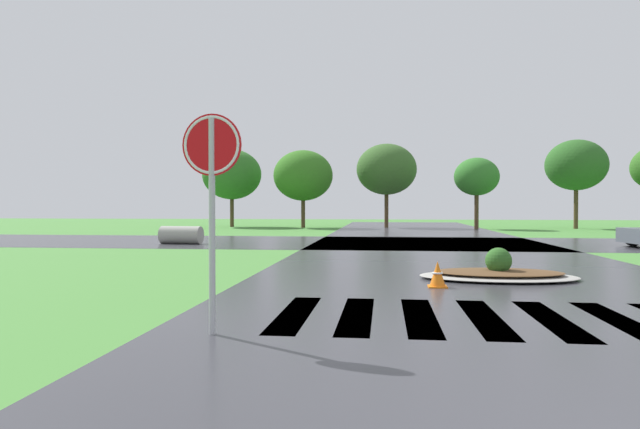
# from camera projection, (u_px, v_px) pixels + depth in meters

# --- Properties ---
(asphalt_roadway) EXTENTS (9.61, 80.00, 0.01)m
(asphalt_roadway) POSITION_uv_depth(u_px,v_px,m) (467.00, 275.00, 12.75)
(asphalt_roadway) COLOR #35353A
(asphalt_roadway) RESTS_ON ground
(asphalt_cross_road) EXTENTS (90.00, 8.65, 0.01)m
(asphalt_cross_road) POSITION_uv_depth(u_px,v_px,m) (428.00, 243.00, 23.66)
(asphalt_cross_road) COLOR #35353A
(asphalt_cross_road) RESTS_ON ground
(crosswalk_stripes) EXTENTS (6.75, 2.87, 0.01)m
(crosswalk_stripes) POSITION_uv_depth(u_px,v_px,m) (517.00, 318.00, 7.89)
(crosswalk_stripes) COLOR white
(crosswalk_stripes) RESTS_ON ground
(stop_sign) EXTENTS (0.76, 0.10, 2.71)m
(stop_sign) POSITION_uv_depth(u_px,v_px,m) (212.00, 170.00, 6.89)
(stop_sign) COLOR #B2B5BA
(stop_sign) RESTS_ON ground
(median_island) EXTENTS (3.35, 1.90, 0.68)m
(median_island) POSITION_uv_depth(u_px,v_px,m) (498.00, 273.00, 12.09)
(median_island) COLOR #9E9B93
(median_island) RESTS_ON ground
(drainage_pipe_stack) EXTENTS (1.75, 0.86, 0.73)m
(drainage_pipe_stack) POSITION_uv_depth(u_px,v_px,m) (181.00, 235.00, 23.14)
(drainage_pipe_stack) COLOR #9E9B93
(drainage_pipe_stack) RESTS_ON ground
(traffic_cone) EXTENTS (0.36, 0.36, 0.51)m
(traffic_cone) POSITION_uv_depth(u_px,v_px,m) (438.00, 275.00, 10.88)
(traffic_cone) COLOR orange
(traffic_cone) RESTS_ON ground
(background_treeline) EXTENTS (33.24, 5.49, 6.00)m
(background_treeline) POSITION_uv_depth(u_px,v_px,m) (405.00, 171.00, 39.32)
(background_treeline) COLOR #4C3823
(background_treeline) RESTS_ON ground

